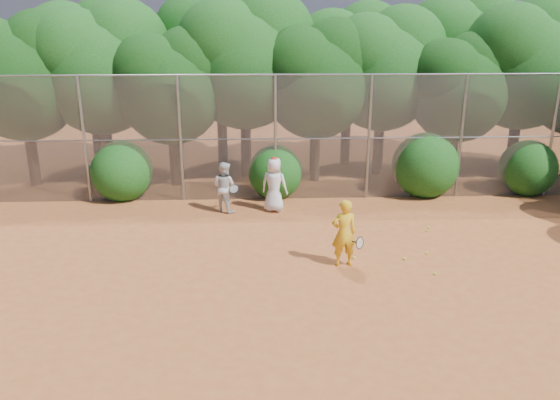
{
  "coord_description": "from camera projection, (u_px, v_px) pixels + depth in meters",
  "views": [
    {
      "loc": [
        -1.57,
        -11.07,
        5.56
      ],
      "look_at": [
        -1.0,
        2.5,
        1.1
      ],
      "focal_mm": 35.0,
      "sensor_mm": 36.0,
      "label": 1
    }
  ],
  "objects": [
    {
      "name": "tree_1",
      "position": [
        101.0,
        64.0,
        18.84
      ],
      "size": [
        4.64,
        4.03,
        6.35
      ],
      "color": "black",
      "rests_on": "ground"
    },
    {
      "name": "ball_2",
      "position": [
        435.0,
        274.0,
        12.54
      ],
      "size": [
        0.07,
        0.07,
        0.07
      ],
      "primitive_type": "sphere",
      "color": "#B7DE28",
      "rests_on": "ground"
    },
    {
      "name": "bush_0",
      "position": [
        122.0,
        169.0,
        17.73
      ],
      "size": [
        2.0,
        2.0,
        2.0
      ],
      "primitive_type": "sphere",
      "color": "#114511",
      "rests_on": "ground"
    },
    {
      "name": "tree_11",
      "position": [
        350.0,
        59.0,
        21.19
      ],
      "size": [
        4.64,
        4.03,
        6.35
      ],
      "color": "black",
      "rests_on": "ground"
    },
    {
      "name": "ball_1",
      "position": [
        427.0,
        231.0,
        15.12
      ],
      "size": [
        0.07,
        0.07,
        0.07
      ],
      "primitive_type": "sphere",
      "color": "#B7DE28",
      "rests_on": "ground"
    },
    {
      "name": "ground",
      "position": [
        329.0,
        280.0,
        12.31
      ],
      "size": [
        80.0,
        80.0,
        0.0
      ],
      "primitive_type": "plane",
      "color": "#9F4F24",
      "rests_on": "ground"
    },
    {
      "name": "bush_1",
      "position": [
        275.0,
        170.0,
        17.96
      ],
      "size": [
        1.8,
        1.8,
        1.8
      ],
      "primitive_type": "sphere",
      "color": "#114511",
      "rests_on": "ground"
    },
    {
      "name": "tree_6",
      "position": [
        460.0,
        84.0,
        19.07
      ],
      "size": [
        3.86,
        3.36,
        5.29
      ],
      "color": "black",
      "rests_on": "ground"
    },
    {
      "name": "tree_3",
      "position": [
        246.0,
        56.0,
        19.25
      ],
      "size": [
        4.89,
        4.26,
        6.7
      ],
      "color": "black",
      "rests_on": "ground"
    },
    {
      "name": "ball_0",
      "position": [
        405.0,
        259.0,
        13.33
      ],
      "size": [
        0.07,
        0.07,
        0.07
      ],
      "primitive_type": "sphere",
      "color": "#B7DE28",
      "rests_on": "ground"
    },
    {
      "name": "tree_5",
      "position": [
        384.0,
        65.0,
        19.74
      ],
      "size": [
        4.51,
        3.92,
        6.17
      ],
      "color": "black",
      "rests_on": "ground"
    },
    {
      "name": "ball_4",
      "position": [
        354.0,
        258.0,
        13.39
      ],
      "size": [
        0.07,
        0.07,
        0.07
      ],
      "primitive_type": "sphere",
      "color": "#B7DE28",
      "rests_on": "ground"
    },
    {
      "name": "bush_3",
      "position": [
        528.0,
        166.0,
        18.29
      ],
      "size": [
        1.9,
        1.9,
        1.9
      ],
      "primitive_type": "sphere",
      "color": "#114511",
      "rests_on": "ground"
    },
    {
      "name": "player_teen",
      "position": [
        274.0,
        184.0,
        16.55
      ],
      "size": [
        0.95,
        0.79,
        1.7
      ],
      "rotation": [
        0.0,
        0.0,
        2.78
      ],
      "color": "silver",
      "rests_on": "ground"
    },
    {
      "name": "ball_5",
      "position": [
        428.0,
        227.0,
        15.36
      ],
      "size": [
        0.07,
        0.07,
        0.07
      ],
      "primitive_type": "sphere",
      "color": "#B7DE28",
      "rests_on": "ground"
    },
    {
      "name": "fence_back",
      "position": [
        303.0,
        137.0,
        17.36
      ],
      "size": [
        20.05,
        0.09,
        4.03
      ],
      "color": "gray",
      "rests_on": "ground"
    },
    {
      "name": "tree_4",
      "position": [
        318.0,
        76.0,
        18.97
      ],
      "size": [
        4.19,
        3.64,
        5.73
      ],
      "color": "black",
      "rests_on": "ground"
    },
    {
      "name": "tree_0",
      "position": [
        23.0,
        72.0,
        18.33
      ],
      "size": [
        4.38,
        3.81,
        6.0
      ],
      "color": "black",
      "rests_on": "ground"
    },
    {
      "name": "ball_3",
      "position": [
        427.0,
        253.0,
        13.66
      ],
      "size": [
        0.07,
        0.07,
        0.07
      ],
      "primitive_type": "sphere",
      "color": "#B7DE28",
      "rests_on": "ground"
    },
    {
      "name": "bush_2",
      "position": [
        425.0,
        162.0,
        18.1
      ],
      "size": [
        2.2,
        2.2,
        2.2
      ],
      "primitive_type": "sphere",
      "color": "#114511",
      "rests_on": "ground"
    },
    {
      "name": "tree_12",
      "position": [
        459.0,
        49.0,
        21.83
      ],
      "size": [
        5.02,
        4.37,
        6.88
      ],
      "color": "black",
      "rests_on": "ground"
    },
    {
      "name": "player_white",
      "position": [
        224.0,
        187.0,
        16.54
      ],
      "size": [
        0.96,
        0.91,
        1.55
      ],
      "rotation": [
        0.0,
        0.0,
        2.55
      ],
      "color": "silver",
      "rests_on": "ground"
    },
    {
      "name": "tree_7",
      "position": [
        526.0,
        59.0,
        19.49
      ],
      "size": [
        4.77,
        4.14,
        6.53
      ],
      "color": "black",
      "rests_on": "ground"
    },
    {
      "name": "tree_2",
      "position": [
        172.0,
        83.0,
        18.45
      ],
      "size": [
        3.99,
        3.47,
        5.47
      ],
      "color": "black",
      "rests_on": "ground"
    },
    {
      "name": "player_yellow",
      "position": [
        344.0,
        233.0,
        12.82
      ],
      "size": [
        0.8,
        0.57,
        1.65
      ],
      "rotation": [
        0.0,
        0.0,
        3.29
      ],
      "color": "gold",
      "rests_on": "ground"
    },
    {
      "name": "tree_10",
      "position": [
        221.0,
        46.0,
        21.23
      ],
      "size": [
        5.15,
        4.48,
        7.06
      ],
      "color": "black",
      "rests_on": "ground"
    },
    {
      "name": "tree_9",
      "position": [
        91.0,
        55.0,
        20.93
      ],
      "size": [
        4.83,
        4.2,
        6.62
      ],
      "color": "black",
      "rests_on": "ground"
    }
  ]
}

